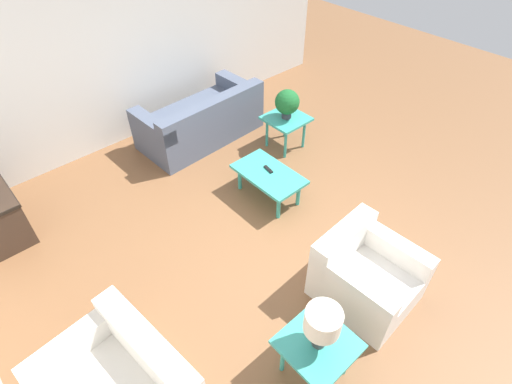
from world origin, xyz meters
The scene contains 10 objects.
ground_plane centered at (0.00, 0.00, 0.00)m, with size 14.00×14.00×0.00m, color brown.
wall_right centered at (3.06, 0.00, 1.35)m, with size 0.12×7.20×2.70m.
sofa centered at (2.22, -0.51, 0.30)m, with size 0.98×1.86×0.77m.
armchair centered at (-1.12, -0.04, 0.30)m, with size 0.92×0.85×0.74m.
coffee_table centered at (0.58, -0.34, 0.34)m, with size 0.91×0.53×0.39m.
side_table_plant centered at (1.22, -1.29, 0.43)m, with size 0.57×0.57×0.50m.
side_table_lamp centered at (-1.34, 0.92, 0.43)m, with size 0.57×0.57×0.50m.
potted_plant centered at (1.22, -1.29, 0.74)m, with size 0.35×0.35×0.42m.
table_lamp centered at (-1.34, 0.92, 0.80)m, with size 0.29×0.29×0.44m.
remote_control centered at (0.62, -0.38, 0.40)m, with size 0.16×0.07×0.02m.
Camera 1 is at (-2.16, 2.33, 3.54)m, focal length 28.00 mm.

